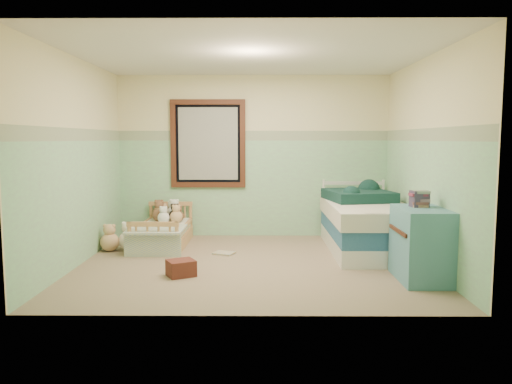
{
  "coord_description": "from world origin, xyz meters",
  "views": [
    {
      "loc": [
        0.1,
        -5.93,
        1.52
      ],
      "look_at": [
        0.06,
        0.35,
        0.85
      ],
      "focal_mm": 34.71,
      "sensor_mm": 36.0,
      "label": 1
    }
  ],
  "objects_px": {
    "plush_floor_tan": "(110,242)",
    "dresser": "(421,244)",
    "plush_floor_cream": "(129,240)",
    "red_pillow": "(181,268)",
    "twin_bed_frame": "(366,243)",
    "toddler_bed_frame": "(163,239)",
    "floor_book": "(224,253)"
  },
  "relations": [
    {
      "from": "plush_floor_cream",
      "to": "plush_floor_tan",
      "type": "height_order",
      "value": "plush_floor_cream"
    },
    {
      "from": "plush_floor_tan",
      "to": "dresser",
      "type": "xyz_separation_m",
      "value": [
        3.78,
        -1.36,
        0.27
      ]
    },
    {
      "from": "toddler_bed_frame",
      "to": "twin_bed_frame",
      "type": "height_order",
      "value": "twin_bed_frame"
    },
    {
      "from": "plush_floor_tan",
      "to": "twin_bed_frame",
      "type": "bearing_deg",
      "value": 0.63
    },
    {
      "from": "red_pillow",
      "to": "floor_book",
      "type": "xyz_separation_m",
      "value": [
        0.4,
        1.06,
        -0.08
      ]
    },
    {
      "from": "twin_bed_frame",
      "to": "plush_floor_tan",
      "type": "bearing_deg",
      "value": -179.37
    },
    {
      "from": "toddler_bed_frame",
      "to": "floor_book",
      "type": "height_order",
      "value": "toddler_bed_frame"
    },
    {
      "from": "plush_floor_cream",
      "to": "red_pillow",
      "type": "relative_size",
      "value": 0.93
    },
    {
      "from": "plush_floor_tan",
      "to": "dresser",
      "type": "height_order",
      "value": "dresser"
    },
    {
      "from": "red_pillow",
      "to": "toddler_bed_frame",
      "type": "bearing_deg",
      "value": 107.79
    },
    {
      "from": "red_pillow",
      "to": "plush_floor_cream",
      "type": "bearing_deg",
      "value": 125.62
    },
    {
      "from": "floor_book",
      "to": "red_pillow",
      "type": "bearing_deg",
      "value": -87.35
    },
    {
      "from": "toddler_bed_frame",
      "to": "red_pillow",
      "type": "relative_size",
      "value": 4.72
    },
    {
      "from": "toddler_bed_frame",
      "to": "twin_bed_frame",
      "type": "distance_m",
      "value": 2.86
    },
    {
      "from": "plush_floor_cream",
      "to": "red_pillow",
      "type": "distance_m",
      "value": 1.6
    },
    {
      "from": "red_pillow",
      "to": "floor_book",
      "type": "height_order",
      "value": "red_pillow"
    },
    {
      "from": "twin_bed_frame",
      "to": "dresser",
      "type": "bearing_deg",
      "value": -78.1
    },
    {
      "from": "dresser",
      "to": "floor_book",
      "type": "distance_m",
      "value": 2.55
    },
    {
      "from": "red_pillow",
      "to": "floor_book",
      "type": "distance_m",
      "value": 1.13
    },
    {
      "from": "plush_floor_tan",
      "to": "dresser",
      "type": "distance_m",
      "value": 4.03
    },
    {
      "from": "toddler_bed_frame",
      "to": "dresser",
      "type": "distance_m",
      "value": 3.6
    },
    {
      "from": "twin_bed_frame",
      "to": "floor_book",
      "type": "bearing_deg",
      "value": -174.07
    },
    {
      "from": "plush_floor_tan",
      "to": "twin_bed_frame",
      "type": "height_order",
      "value": "plush_floor_tan"
    },
    {
      "from": "plush_floor_cream",
      "to": "twin_bed_frame",
      "type": "distance_m",
      "value": 3.25
    },
    {
      "from": "dresser",
      "to": "red_pillow",
      "type": "height_order",
      "value": "dresser"
    },
    {
      "from": "plush_floor_cream",
      "to": "plush_floor_tan",
      "type": "xyz_separation_m",
      "value": [
        -0.24,
        -0.08,
        -0.01
      ]
    },
    {
      "from": "plush_floor_cream",
      "to": "red_pillow",
      "type": "height_order",
      "value": "plush_floor_cream"
    },
    {
      "from": "plush_floor_tan",
      "to": "twin_bed_frame",
      "type": "xyz_separation_m",
      "value": [
        3.49,
        0.04,
        -0.02
      ]
    },
    {
      "from": "twin_bed_frame",
      "to": "red_pillow",
      "type": "xyz_separation_m",
      "value": [
        -2.32,
        -1.26,
        -0.02
      ]
    },
    {
      "from": "toddler_bed_frame",
      "to": "plush_floor_tan",
      "type": "distance_m",
      "value": 0.76
    },
    {
      "from": "toddler_bed_frame",
      "to": "plush_floor_tan",
      "type": "relative_size",
      "value": 5.37
    },
    {
      "from": "twin_bed_frame",
      "to": "dresser",
      "type": "height_order",
      "value": "dresser"
    }
  ]
}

